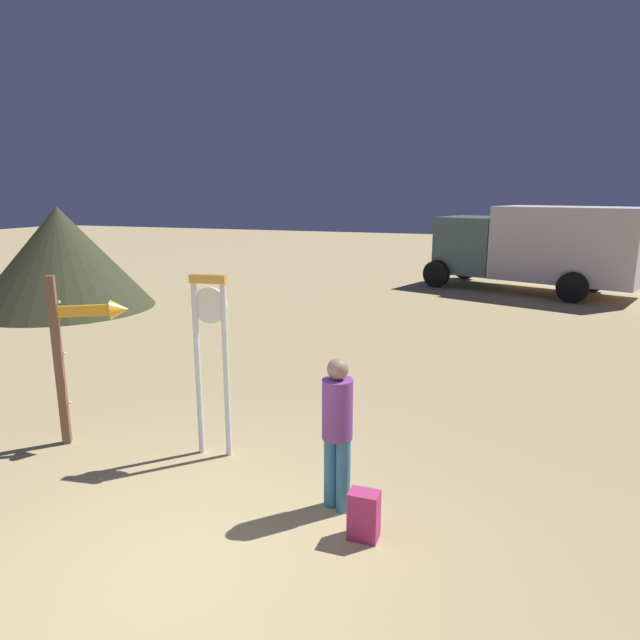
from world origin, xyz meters
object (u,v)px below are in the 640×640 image
box_truck_near (540,245)px  dome_tent (62,258)px  standing_clock (211,346)px  person_near_clock (337,427)px  backpack (364,515)px  arrow_sign (83,338)px

box_truck_near → dome_tent: dome_tent is taller
standing_clock → box_truck_near: box_truck_near is taller
person_near_clock → standing_clock: bearing=159.9°
box_truck_near → backpack: bearing=-96.9°
arrow_sign → box_truck_near: (5.68, 13.84, 0.12)m
dome_tent → standing_clock: bearing=-37.2°
arrow_sign → backpack: 4.15m
arrow_sign → dome_tent: dome_tent is taller
box_truck_near → dome_tent: bearing=-150.1°
person_near_clock → dome_tent: size_ratio=0.33×
standing_clock → dome_tent: (-8.49, 6.44, 0.01)m
box_truck_near → dome_tent: (-12.47, -7.18, -0.11)m
dome_tent → backpack: bearing=-35.0°
backpack → dome_tent: size_ratio=0.10×
standing_clock → backpack: (2.19, -1.05, -1.15)m
box_truck_near → dome_tent: 14.39m
person_near_clock → box_truck_near: 14.45m
standing_clock → arrow_sign: size_ratio=1.03×
person_near_clock → dome_tent: 12.51m
dome_tent → person_near_clock: bearing=-34.6°
standing_clock → person_near_clock: bearing=-20.1°
person_near_clock → box_truck_near: size_ratio=0.23×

